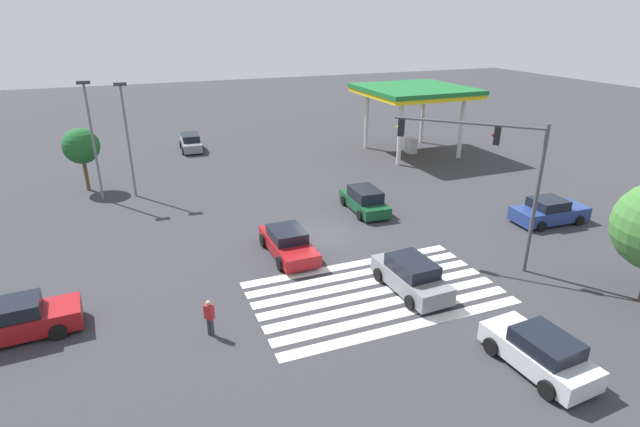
{
  "coord_description": "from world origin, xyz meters",
  "views": [
    {
      "loc": [
        -9.67,
        -24.34,
        11.81
      ],
      "look_at": [
        0.0,
        0.0,
        1.3
      ],
      "focal_mm": 28.0,
      "sensor_mm": 36.0,
      "label": 1
    }
  ],
  "objects_px": {
    "car_1": "(549,212)",
    "street_light_pole_a": "(92,131)",
    "car_0": "(540,352)",
    "traffic_signal_mast": "(495,164)",
    "car_2": "(288,243)",
    "car_6": "(365,200)",
    "pedestrian": "(210,316)",
    "car_5": "(191,143)",
    "tree_corner_b": "(81,146)",
    "car_4": "(12,321)",
    "street_light_pole_b": "(127,130)",
    "car_3": "(411,276)"
  },
  "relations": [
    {
      "from": "car_5",
      "to": "pedestrian",
      "type": "bearing_deg",
      "value": -4.12
    },
    {
      "from": "car_4",
      "to": "tree_corner_b",
      "type": "distance_m",
      "value": 18.42
    },
    {
      "from": "pedestrian",
      "to": "tree_corner_b",
      "type": "height_order",
      "value": "tree_corner_b"
    },
    {
      "from": "car_6",
      "to": "street_light_pole_a",
      "type": "height_order",
      "value": "street_light_pole_a"
    },
    {
      "from": "car_1",
      "to": "street_light_pole_a",
      "type": "bearing_deg",
      "value": 153.27
    },
    {
      "from": "car_1",
      "to": "pedestrian",
      "type": "height_order",
      "value": "pedestrian"
    },
    {
      "from": "car_0",
      "to": "car_3",
      "type": "distance_m",
      "value": 6.56
    },
    {
      "from": "car_0",
      "to": "tree_corner_b",
      "type": "distance_m",
      "value": 31.39
    },
    {
      "from": "street_light_pole_a",
      "to": "pedestrian",
      "type": "bearing_deg",
      "value": -77.39
    },
    {
      "from": "street_light_pole_a",
      "to": "car_0",
      "type": "bearing_deg",
      "value": -59.31
    },
    {
      "from": "car_0",
      "to": "car_4",
      "type": "distance_m",
      "value": 19.85
    },
    {
      "from": "car_1",
      "to": "tree_corner_b",
      "type": "distance_m",
      "value": 31.26
    },
    {
      "from": "car_1",
      "to": "street_light_pole_a",
      "type": "height_order",
      "value": "street_light_pole_a"
    },
    {
      "from": "car_1",
      "to": "car_0",
      "type": "bearing_deg",
      "value": -133.26
    },
    {
      "from": "traffic_signal_mast",
      "to": "car_2",
      "type": "bearing_deg",
      "value": 17.26
    },
    {
      "from": "traffic_signal_mast",
      "to": "tree_corner_b",
      "type": "xyz_separation_m",
      "value": [
        -18.97,
        19.8,
        -2.01
      ]
    },
    {
      "from": "car_3",
      "to": "car_2",
      "type": "bearing_deg",
      "value": 33.34
    },
    {
      "from": "pedestrian",
      "to": "car_1",
      "type": "bearing_deg",
      "value": -33.64
    },
    {
      "from": "pedestrian",
      "to": "street_light_pole_b",
      "type": "bearing_deg",
      "value": 51.82
    },
    {
      "from": "traffic_signal_mast",
      "to": "street_light_pole_b",
      "type": "relative_size",
      "value": 0.95
    },
    {
      "from": "car_3",
      "to": "car_5",
      "type": "relative_size",
      "value": 1.04
    },
    {
      "from": "car_3",
      "to": "street_light_pole_a",
      "type": "bearing_deg",
      "value": 33.6
    },
    {
      "from": "car_6",
      "to": "pedestrian",
      "type": "bearing_deg",
      "value": 132.62
    },
    {
      "from": "tree_corner_b",
      "to": "traffic_signal_mast",
      "type": "bearing_deg",
      "value": -46.21
    },
    {
      "from": "car_4",
      "to": "street_light_pole_b",
      "type": "xyz_separation_m",
      "value": [
        5.23,
        15.52,
        3.91
      ]
    },
    {
      "from": "traffic_signal_mast",
      "to": "car_4",
      "type": "distance_m",
      "value": 21.64
    },
    {
      "from": "traffic_signal_mast",
      "to": "street_light_pole_b",
      "type": "distance_m",
      "value": 23.4
    },
    {
      "from": "car_1",
      "to": "car_6",
      "type": "xyz_separation_m",
      "value": [
        -9.54,
        5.83,
        0.02
      ]
    },
    {
      "from": "car_4",
      "to": "street_light_pole_b",
      "type": "height_order",
      "value": "street_light_pole_b"
    },
    {
      "from": "car_3",
      "to": "street_light_pole_a",
      "type": "relative_size",
      "value": 0.55
    },
    {
      "from": "car_0",
      "to": "car_1",
      "type": "bearing_deg",
      "value": -49.83
    },
    {
      "from": "car_1",
      "to": "pedestrian",
      "type": "xyz_separation_m",
      "value": [
        -21.15,
        -3.97,
        0.17
      ]
    },
    {
      "from": "car_2",
      "to": "car_3",
      "type": "bearing_deg",
      "value": 34.86
    },
    {
      "from": "car_3",
      "to": "car_4",
      "type": "distance_m",
      "value": 16.52
    },
    {
      "from": "tree_corner_b",
      "to": "car_3",
      "type": "bearing_deg",
      "value": -55.65
    },
    {
      "from": "traffic_signal_mast",
      "to": "car_3",
      "type": "xyz_separation_m",
      "value": [
        -4.8,
        -0.95,
        -4.49
      ]
    },
    {
      "from": "tree_corner_b",
      "to": "car_5",
      "type": "bearing_deg",
      "value": 45.51
    },
    {
      "from": "car_1",
      "to": "car_5",
      "type": "bearing_deg",
      "value": 127.33
    },
    {
      "from": "car_4",
      "to": "car_6",
      "type": "relative_size",
      "value": 1.08
    },
    {
      "from": "pedestrian",
      "to": "tree_corner_b",
      "type": "bearing_deg",
      "value": 59.35
    },
    {
      "from": "street_light_pole_a",
      "to": "tree_corner_b",
      "type": "distance_m",
      "value": 3.2
    },
    {
      "from": "street_light_pole_a",
      "to": "tree_corner_b",
      "type": "xyz_separation_m",
      "value": [
        -0.98,
        2.63,
        -1.53
      ]
    },
    {
      "from": "tree_corner_b",
      "to": "car_0",
      "type": "bearing_deg",
      "value": -60.22
    },
    {
      "from": "car_0",
      "to": "pedestrian",
      "type": "relative_size",
      "value": 2.72
    },
    {
      "from": "car_2",
      "to": "car_0",
      "type": "bearing_deg",
      "value": 23.26
    },
    {
      "from": "car_2",
      "to": "pedestrian",
      "type": "distance_m",
      "value": 7.63
    },
    {
      "from": "traffic_signal_mast",
      "to": "car_5",
      "type": "relative_size",
      "value": 1.73
    },
    {
      "from": "traffic_signal_mast",
      "to": "car_2",
      "type": "relative_size",
      "value": 1.54
    },
    {
      "from": "car_2",
      "to": "street_light_pole_a",
      "type": "bearing_deg",
      "value": -144.77
    },
    {
      "from": "car_0",
      "to": "car_6",
      "type": "xyz_separation_m",
      "value": [
        1.12,
        16.14,
        0.01
      ]
    }
  ]
}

